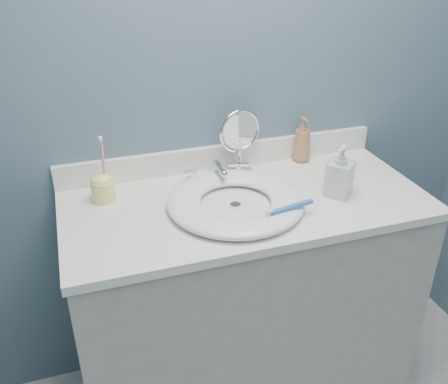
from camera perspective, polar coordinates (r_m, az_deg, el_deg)
name	(u,v)px	position (r m, az deg, el deg)	size (l,w,h in m)	color
back_wall	(221,84)	(1.79, -0.32, 12.28)	(2.20, 0.02, 2.40)	slate
vanity_cabinet	(244,304)	(1.94, 2.29, -12.67)	(1.20, 0.55, 0.85)	#BBB5AB
countertop	(246,204)	(1.68, 2.58, -1.33)	(1.22, 0.57, 0.03)	white
backsplash	(222,156)	(1.87, -0.18, 4.09)	(1.22, 0.02, 0.09)	white
basin	(235,201)	(1.62, 1.32, -1.06)	(0.45, 0.45, 0.04)	white
drain	(235,205)	(1.63, 1.31, -1.52)	(0.04, 0.04, 0.01)	silver
faucet	(217,173)	(1.79, -0.76, 2.16)	(0.25, 0.13, 0.07)	silver
makeup_mirror	(240,138)	(1.81, 1.80, 6.17)	(0.16, 0.09, 0.24)	silver
soap_bottle_amber	(302,140)	(1.94, 8.95, 5.93)	(0.07, 0.07, 0.18)	#A4704A
soap_bottle_clear	(340,171)	(1.71, 13.14, 2.35)	(0.08, 0.08, 0.18)	silver
toothbrush_holder	(103,186)	(1.69, -13.69, 0.64)	(0.08, 0.08, 0.23)	#FAF37D
toothbrush_lying	(290,208)	(1.55, 7.58, -1.77)	(0.17, 0.05, 0.02)	#3464B9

